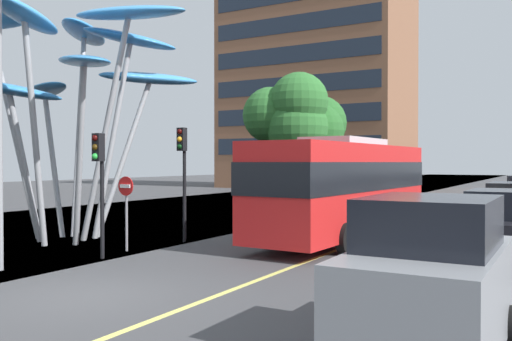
{
  "coord_description": "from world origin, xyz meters",
  "views": [
    {
      "loc": [
        8.74,
        -8.07,
        2.79
      ],
      "look_at": [
        -0.6,
        8.28,
        2.5
      ],
      "focal_mm": 38.36,
      "sensor_mm": 36.0,
      "label": 1
    }
  ],
  "objects_px": {
    "traffic_light_kerb_far": "(183,160)",
    "leaf_sculpture": "(80,58)",
    "car_parked_mid": "(506,234)",
    "street_lamp": "(8,79)",
    "red_bus": "(345,184)",
    "no_entry_sign": "(126,201)",
    "traffic_light_kerb_near": "(99,168)",
    "car_parked_near": "(430,283)"
  },
  "relations": [
    {
      "from": "red_bus",
      "to": "leaf_sculpture",
      "type": "xyz_separation_m",
      "value": [
        -8.43,
        -4.51,
        4.58
      ]
    },
    {
      "from": "traffic_light_kerb_near",
      "to": "car_parked_mid",
      "type": "bearing_deg",
      "value": 19.78
    },
    {
      "from": "traffic_light_kerb_near",
      "to": "car_parked_mid",
      "type": "height_order",
      "value": "traffic_light_kerb_near"
    },
    {
      "from": "no_entry_sign",
      "to": "car_parked_near",
      "type": "bearing_deg",
      "value": -25.35
    },
    {
      "from": "red_bus",
      "to": "car_parked_mid",
      "type": "height_order",
      "value": "red_bus"
    },
    {
      "from": "leaf_sculpture",
      "to": "car_parked_mid",
      "type": "xyz_separation_m",
      "value": [
        14.02,
        1.05,
        -5.59
      ]
    },
    {
      "from": "traffic_light_kerb_near",
      "to": "no_entry_sign",
      "type": "distance_m",
      "value": 1.8
    },
    {
      "from": "traffic_light_kerb_far",
      "to": "car_parked_near",
      "type": "bearing_deg",
      "value": -36.24
    },
    {
      "from": "traffic_light_kerb_far",
      "to": "car_parked_near",
      "type": "xyz_separation_m",
      "value": [
        9.93,
        -7.27,
        -1.79
      ]
    },
    {
      "from": "leaf_sculpture",
      "to": "traffic_light_kerb_far",
      "type": "height_order",
      "value": "leaf_sculpture"
    },
    {
      "from": "traffic_light_kerb_far",
      "to": "no_entry_sign",
      "type": "xyz_separation_m",
      "value": [
        -0.39,
        -2.39,
        -1.3
      ]
    },
    {
      "from": "leaf_sculpture",
      "to": "no_entry_sign",
      "type": "bearing_deg",
      "value": -20.06
    },
    {
      "from": "car_parked_mid",
      "to": "no_entry_sign",
      "type": "bearing_deg",
      "value": -167.87
    },
    {
      "from": "red_bus",
      "to": "car_parked_near",
      "type": "height_order",
      "value": "red_bus"
    },
    {
      "from": "street_lamp",
      "to": "car_parked_mid",
      "type": "bearing_deg",
      "value": 29.3
    },
    {
      "from": "car_parked_mid",
      "to": "street_lamp",
      "type": "distance_m",
      "value": 13.19
    },
    {
      "from": "car_parked_mid",
      "to": "red_bus",
      "type": "bearing_deg",
      "value": 148.27
    },
    {
      "from": "traffic_light_kerb_near",
      "to": "street_lamp",
      "type": "bearing_deg",
      "value": -105.05
    },
    {
      "from": "leaf_sculpture",
      "to": "car_parked_near",
      "type": "xyz_separation_m",
      "value": [
        13.69,
        -6.12,
        -5.49
      ]
    },
    {
      "from": "red_bus",
      "to": "traffic_light_kerb_far",
      "type": "distance_m",
      "value": 5.81
    },
    {
      "from": "red_bus",
      "to": "traffic_light_kerb_far",
      "type": "height_order",
      "value": "traffic_light_kerb_far"
    },
    {
      "from": "car_parked_near",
      "to": "no_entry_sign",
      "type": "height_order",
      "value": "no_entry_sign"
    },
    {
      "from": "no_entry_sign",
      "to": "car_parked_mid",
      "type": "bearing_deg",
      "value": 12.13
    },
    {
      "from": "car_parked_mid",
      "to": "car_parked_near",
      "type": "bearing_deg",
      "value": -92.62
    },
    {
      "from": "leaf_sculpture",
      "to": "street_lamp",
      "type": "height_order",
      "value": "leaf_sculpture"
    },
    {
      "from": "no_entry_sign",
      "to": "traffic_light_kerb_far",
      "type": "bearing_deg",
      "value": 80.79
    },
    {
      "from": "traffic_light_kerb_near",
      "to": "traffic_light_kerb_far",
      "type": "bearing_deg",
      "value": 88.99
    },
    {
      "from": "traffic_light_kerb_near",
      "to": "no_entry_sign",
      "type": "xyz_separation_m",
      "value": [
        -0.32,
        1.42,
        -1.05
      ]
    },
    {
      "from": "traffic_light_kerb_far",
      "to": "no_entry_sign",
      "type": "relative_size",
      "value": 1.7
    },
    {
      "from": "red_bus",
      "to": "no_entry_sign",
      "type": "bearing_deg",
      "value": -131.33
    },
    {
      "from": "car_parked_near",
      "to": "leaf_sculpture",
      "type": "bearing_deg",
      "value": 155.92
    },
    {
      "from": "traffic_light_kerb_near",
      "to": "street_lamp",
      "type": "relative_size",
      "value": 0.47
    },
    {
      "from": "traffic_light_kerb_near",
      "to": "car_parked_mid",
      "type": "relative_size",
      "value": 0.91
    },
    {
      "from": "red_bus",
      "to": "street_lamp",
      "type": "distance_m",
      "value": 11.4
    },
    {
      "from": "car_parked_mid",
      "to": "street_lamp",
      "type": "relative_size",
      "value": 0.52
    },
    {
      "from": "traffic_light_kerb_far",
      "to": "leaf_sculpture",
      "type": "bearing_deg",
      "value": -162.98
    },
    {
      "from": "traffic_light_kerb_far",
      "to": "no_entry_sign",
      "type": "bearing_deg",
      "value": -99.21
    },
    {
      "from": "leaf_sculpture",
      "to": "no_entry_sign",
      "type": "distance_m",
      "value": 6.16
    },
    {
      "from": "leaf_sculpture",
      "to": "street_lamp",
      "type": "relative_size",
      "value": 1.24
    },
    {
      "from": "traffic_light_kerb_near",
      "to": "car_parked_mid",
      "type": "xyz_separation_m",
      "value": [
        10.32,
        3.71,
        -1.64
      ]
    },
    {
      "from": "car_parked_near",
      "to": "red_bus",
      "type": "bearing_deg",
      "value": 116.33
    },
    {
      "from": "traffic_light_kerb_near",
      "to": "car_parked_mid",
      "type": "distance_m",
      "value": 11.09
    }
  ]
}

